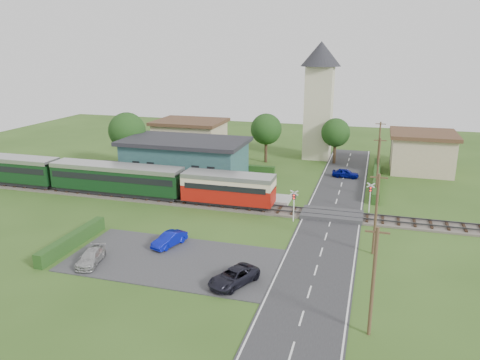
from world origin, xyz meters
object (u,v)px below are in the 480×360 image
(train, at_px, (93,176))
(car_park_silver, at_px, (91,257))
(church_tower, at_px, (319,92))
(car_park_blue, at_px, (169,239))
(equipment_hut, at_px, (108,173))
(house_west, at_px, (190,137))
(pedestrian_near, at_px, (232,188))
(crossing_signal_near, at_px, (294,201))
(pedestrian_far, at_px, (125,178))
(crossing_signal_far, at_px, (370,193))
(car_on_road, at_px, (346,173))
(house_east, at_px, (422,152))
(car_park_dark, at_px, (234,277))
(station_building, at_px, (185,159))

(train, height_order, car_park_silver, train)
(church_tower, distance_m, car_park_blue, 39.50)
(equipment_hut, height_order, house_west, house_west)
(pedestrian_near, bearing_deg, crossing_signal_near, 165.43)
(pedestrian_far, bearing_deg, house_west, -1.82)
(crossing_signal_far, xyz_separation_m, car_on_road, (-3.39, 13.07, -1.50))
(church_tower, bearing_deg, crossing_signal_near, -87.18)
(church_tower, xyz_separation_m, house_west, (-20.00, -3.00, -7.43))
(train, relative_size, crossing_signal_far, 13.18)
(equipment_hut, height_order, car_park_blue, equipment_hut)
(crossing_signal_near, distance_m, car_on_road, 18.33)
(house_west, xyz_separation_m, pedestrian_far, (-0.54, -19.86, -1.53))
(house_west, height_order, house_east, same)
(car_park_silver, bearing_deg, car_park_dark, -11.87)
(church_tower, bearing_deg, car_on_road, -63.68)
(crossing_signal_far, xyz_separation_m, pedestrian_near, (-15.28, 0.34, -0.86))
(crossing_signal_far, bearing_deg, train, -175.67)
(equipment_hut, bearing_deg, crossing_signal_far, -1.46)
(crossing_signal_near, bearing_deg, house_west, 130.11)
(station_building, distance_m, crossing_signal_near, 19.98)
(car_park_dark, height_order, pedestrian_far, pedestrian_far)
(train, bearing_deg, crossing_signal_near, -5.64)
(station_building, bearing_deg, crossing_signal_far, -15.63)
(house_east, relative_size, car_park_blue, 2.47)
(church_tower, distance_m, crossing_signal_far, 26.39)
(station_building, xyz_separation_m, house_east, (30.00, 13.01, 0.10))
(car_on_road, bearing_deg, house_east, -51.80)
(train, distance_m, crossing_signal_near, 24.49)
(house_west, bearing_deg, car_park_blue, -70.71)
(equipment_hut, distance_m, car_park_dark, 29.92)
(crossing_signal_far, relative_size, car_park_blue, 0.92)
(car_park_blue, distance_m, car_park_dark, 8.95)
(car_park_dark, bearing_deg, pedestrian_far, 160.81)
(house_east, bearing_deg, pedestrian_near, -138.37)
(crossing_signal_near, bearing_deg, equipment_hut, 167.06)
(train, bearing_deg, house_east, 30.09)
(train, bearing_deg, car_park_silver, -57.59)
(crossing_signal_near, relative_size, pedestrian_near, 1.98)
(car_park_blue, bearing_deg, house_west, 127.01)
(train, relative_size, car_on_road, 12.49)
(house_west, xyz_separation_m, crossing_signal_far, (28.60, -20.61, -0.65))
(station_building, bearing_deg, pedestrian_far, -133.46)
(car_park_silver, distance_m, car_park_dark, 12.00)
(car_park_blue, height_order, car_park_dark, car_park_dark)
(car_park_blue, bearing_deg, house_east, 73.33)
(car_on_road, xyz_separation_m, car_park_blue, (-13.14, -26.96, 0.03))
(crossing_signal_near, relative_size, pedestrian_far, 2.01)
(train, distance_m, house_east, 43.89)
(station_building, distance_m, car_on_road, 21.32)
(church_tower, height_order, house_west, church_tower)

